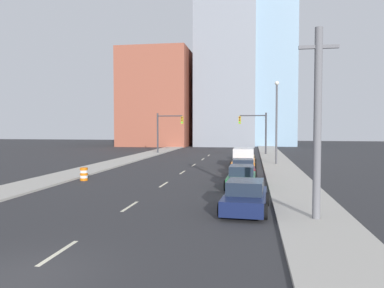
{
  "coord_description": "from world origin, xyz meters",
  "views": [
    {
      "loc": [
        6.03,
        -8.8,
        3.97
      ],
      "look_at": [
        -0.13,
        29.0,
        2.2
      ],
      "focal_mm": 35.0,
      "sensor_mm": 36.0,
      "label": 1
    }
  ],
  "objects_px": {
    "sedan_green": "(242,178)",
    "sedan_maroon": "(243,168)",
    "traffic_signal_right": "(258,128)",
    "sedan_navy": "(245,197)",
    "street_lamp": "(277,117)",
    "sedan_tan": "(246,155)",
    "utility_pole_right_near": "(318,123)",
    "traffic_barrel": "(84,174)",
    "traffic_signal_left": "(165,128)",
    "box_truck_orange": "(244,158)"
  },
  "relations": [
    {
      "from": "sedan_green",
      "to": "sedan_maroon",
      "type": "distance_m",
      "value": 5.91
    },
    {
      "from": "traffic_signal_right",
      "to": "sedan_navy",
      "type": "xyz_separation_m",
      "value": [
        -1.02,
        -36.14,
        -3.18
      ]
    },
    {
      "from": "sedan_green",
      "to": "street_lamp",
      "type": "bearing_deg",
      "value": 79.2
    },
    {
      "from": "street_lamp",
      "to": "sedan_tan",
      "type": "height_order",
      "value": "street_lamp"
    },
    {
      "from": "utility_pole_right_near",
      "to": "sedan_tan",
      "type": "height_order",
      "value": "utility_pole_right_near"
    },
    {
      "from": "traffic_barrel",
      "to": "sedan_green",
      "type": "bearing_deg",
      "value": -7.03
    },
    {
      "from": "traffic_signal_left",
      "to": "sedan_green",
      "type": "height_order",
      "value": "traffic_signal_left"
    },
    {
      "from": "traffic_barrel",
      "to": "sedan_maroon",
      "type": "distance_m",
      "value": 12.37
    },
    {
      "from": "street_lamp",
      "to": "sedan_navy",
      "type": "relative_size",
      "value": 1.85
    },
    {
      "from": "traffic_signal_left",
      "to": "street_lamp",
      "type": "xyz_separation_m",
      "value": [
        15.19,
        -14.31,
        1.16
      ]
    },
    {
      "from": "street_lamp",
      "to": "box_truck_orange",
      "type": "height_order",
      "value": "street_lamp"
    },
    {
      "from": "sedan_green",
      "to": "sedan_maroon",
      "type": "relative_size",
      "value": 1.05
    },
    {
      "from": "utility_pole_right_near",
      "to": "sedan_navy",
      "type": "distance_m",
      "value": 4.82
    },
    {
      "from": "street_lamp",
      "to": "sedan_navy",
      "type": "distance_m",
      "value": 22.43
    },
    {
      "from": "utility_pole_right_near",
      "to": "traffic_signal_right",
      "type": "bearing_deg",
      "value": 92.96
    },
    {
      "from": "sedan_green",
      "to": "traffic_signal_left",
      "type": "bearing_deg",
      "value": 113.15
    },
    {
      "from": "sedan_navy",
      "to": "box_truck_orange",
      "type": "bearing_deg",
      "value": 95.02
    },
    {
      "from": "traffic_signal_right",
      "to": "box_truck_orange",
      "type": "height_order",
      "value": "traffic_signal_right"
    },
    {
      "from": "utility_pole_right_near",
      "to": "sedan_green",
      "type": "bearing_deg",
      "value": 111.96
    },
    {
      "from": "traffic_signal_right",
      "to": "sedan_green",
      "type": "bearing_deg",
      "value": -92.71
    },
    {
      "from": "street_lamp",
      "to": "sedan_green",
      "type": "distance_m",
      "value": 16.01
    },
    {
      "from": "sedan_tan",
      "to": "sedan_green",
      "type": "bearing_deg",
      "value": -92.63
    },
    {
      "from": "sedan_navy",
      "to": "traffic_signal_left",
      "type": "bearing_deg",
      "value": 112.45
    },
    {
      "from": "utility_pole_right_near",
      "to": "sedan_tan",
      "type": "bearing_deg",
      "value": 97.05
    },
    {
      "from": "sedan_green",
      "to": "box_truck_orange",
      "type": "relative_size",
      "value": 0.79
    },
    {
      "from": "traffic_barrel",
      "to": "sedan_maroon",
      "type": "relative_size",
      "value": 0.21
    },
    {
      "from": "utility_pole_right_near",
      "to": "street_lamp",
      "type": "xyz_separation_m",
      "value": [
        -0.24,
        23.38,
        0.87
      ]
    },
    {
      "from": "traffic_barrel",
      "to": "sedan_maroon",
      "type": "bearing_deg",
      "value": 21.2
    },
    {
      "from": "traffic_signal_left",
      "to": "street_lamp",
      "type": "relative_size",
      "value": 0.69
    },
    {
      "from": "utility_pole_right_near",
      "to": "sedan_tan",
      "type": "xyz_separation_m",
      "value": [
        -3.46,
        28.0,
        -3.46
      ]
    },
    {
      "from": "utility_pole_right_near",
      "to": "sedan_tan",
      "type": "distance_m",
      "value": 28.43
    },
    {
      "from": "traffic_signal_left",
      "to": "sedan_navy",
      "type": "bearing_deg",
      "value": -70.98
    },
    {
      "from": "traffic_barrel",
      "to": "box_truck_orange",
      "type": "xyz_separation_m",
      "value": [
        11.43,
        11.26,
        0.43
      ]
    },
    {
      "from": "sedan_green",
      "to": "sedan_tan",
      "type": "height_order",
      "value": "sedan_tan"
    },
    {
      "from": "box_truck_orange",
      "to": "sedan_tan",
      "type": "bearing_deg",
      "value": 90.01
    },
    {
      "from": "utility_pole_right_near",
      "to": "sedan_navy",
      "type": "relative_size",
      "value": 1.71
    },
    {
      "from": "traffic_signal_right",
      "to": "traffic_barrel",
      "type": "xyz_separation_m",
      "value": [
        -12.99,
        -27.97,
        -3.37
      ]
    },
    {
      "from": "street_lamp",
      "to": "sedan_maroon",
      "type": "height_order",
      "value": "street_lamp"
    },
    {
      "from": "utility_pole_right_near",
      "to": "traffic_barrel",
      "type": "xyz_separation_m",
      "value": [
        -14.94,
        9.71,
        -3.66
      ]
    },
    {
      "from": "street_lamp",
      "to": "sedan_tan",
      "type": "bearing_deg",
      "value": 124.87
    },
    {
      "from": "street_lamp",
      "to": "sedan_maroon",
      "type": "bearing_deg",
      "value": -109.01
    },
    {
      "from": "sedan_maroon",
      "to": "box_truck_orange",
      "type": "bearing_deg",
      "value": 89.23
    },
    {
      "from": "sedan_green",
      "to": "sedan_tan",
      "type": "xyz_separation_m",
      "value": [
        -0.12,
        19.72,
        0.01
      ]
    },
    {
      "from": "utility_pole_right_near",
      "to": "sedan_green",
      "type": "relative_size",
      "value": 1.71
    },
    {
      "from": "traffic_signal_right",
      "to": "sedan_maroon",
      "type": "xyz_separation_m",
      "value": [
        -1.46,
        -23.49,
        -3.21
      ]
    },
    {
      "from": "traffic_signal_left",
      "to": "traffic_barrel",
      "type": "xyz_separation_m",
      "value": [
        0.49,
        -27.97,
        -3.37
      ]
    },
    {
      "from": "traffic_barrel",
      "to": "traffic_signal_right",
      "type": "bearing_deg",
      "value": 65.08
    },
    {
      "from": "traffic_signal_left",
      "to": "sedan_green",
      "type": "xyz_separation_m",
      "value": [
        12.09,
        -29.4,
        -3.18
      ]
    },
    {
      "from": "sedan_maroon",
      "to": "traffic_signal_right",
      "type": "bearing_deg",
      "value": 84.8
    },
    {
      "from": "traffic_barrel",
      "to": "utility_pole_right_near",
      "type": "bearing_deg",
      "value": -33.03
    }
  ]
}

